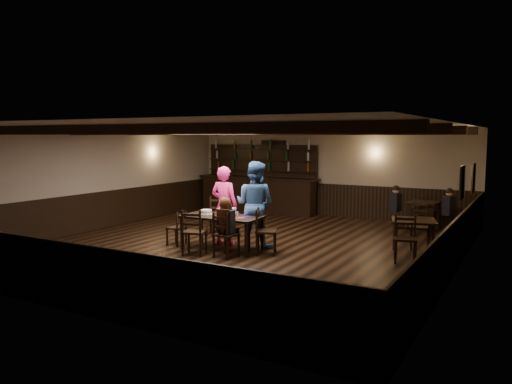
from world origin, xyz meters
The scene contains 25 objects.
ground centered at (0.00, 0.00, 0.00)m, with size 10.00×10.00×0.00m, color black.
room_shell centered at (0.01, 0.04, 1.75)m, with size 9.02×10.02×2.71m.
dining_table centered at (-0.24, -0.66, 0.68)m, with size 1.76×0.92×0.75m.
chair_near_left centered at (-0.47, -1.41, 0.56)m, with size 0.56×0.54×0.97m.
chair_near_right centered at (0.20, -1.27, 0.55)m, with size 0.50×0.48×0.93m.
chair_end_left centered at (-1.37, -0.75, 0.46)m, with size 0.36×0.37×0.79m.
chair_end_right centered at (0.72, -0.58, 0.57)m, with size 0.58×0.59×0.97m.
chair_far_pushed centered at (-1.31, 0.73, 0.55)m, with size 0.56×0.54×0.95m.
woman_pink centered at (-0.51, -0.14, 0.90)m, with size 0.66×0.43×1.80m, color #FF3C7A.
man_blue centered at (0.22, -0.02, 0.96)m, with size 0.94×0.73×1.92m, color navy.
seated_person centered at (0.21, -1.21, 0.82)m, with size 0.33×0.50×0.81m.
cake centered at (-0.70, -0.60, 0.79)m, with size 0.30×0.30×0.10m.
plate_stack_a centered at (-0.23, -0.67, 0.84)m, with size 0.18×0.18×0.17m, color white.
plate_stack_b centered at (0.01, -0.64, 0.85)m, with size 0.16×0.16×0.19m, color white.
tea_light centered at (-0.15, -0.58, 0.78)m, with size 0.05×0.05×0.06m.
salt_shaker centered at (0.09, -0.72, 0.80)m, with size 0.04×0.04×0.09m, color silver.
pepper_shaker centered at (0.13, -0.71, 0.79)m, with size 0.03×0.03×0.08m, color #A5A8AD.
drink_glass centered at (0.06, -0.54, 0.80)m, with size 0.06×0.06×0.10m, color silver.
menu_red centered at (0.20, -0.72, 0.75)m, with size 0.29×0.20×0.00m, color maroon.
menu_blue centered at (0.25, -0.49, 0.75)m, with size 0.27×0.19×0.00m, color #0F134D.
bar_counter centered at (-2.32, 4.72, 0.73)m, with size 4.21×0.70×2.20m.
back_table_a centered at (3.51, 0.89, 0.65)m, with size 1.07×1.07×0.75m.
back_table_b centered at (3.12, 3.98, 0.64)m, with size 0.81×0.81×0.75m.
bg_patron_left centered at (2.45, 3.70, 0.82)m, with size 0.26×0.37×0.71m.
bg_patron_right centered at (3.79, 3.79, 0.81)m, with size 0.30×0.38×0.69m.
Camera 1 is at (5.68, -9.66, 2.47)m, focal length 35.00 mm.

